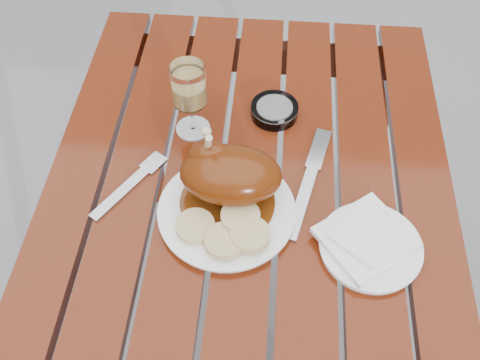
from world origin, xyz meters
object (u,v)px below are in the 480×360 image
(table, at_px, (245,299))
(dinner_plate, at_px, (227,212))
(side_plate, at_px, (370,247))
(wine_glass, at_px, (190,100))
(ashtray, at_px, (274,110))

(table, xyz_separation_m, dinner_plate, (-0.04, -0.00, 0.38))
(side_plate, bearing_deg, table, 166.10)
(dinner_plate, distance_m, wine_glass, 0.24)
(table, relative_size, dinner_plate, 4.64)
(dinner_plate, height_order, side_plate, dinner_plate)
(dinner_plate, bearing_deg, table, 3.94)
(dinner_plate, xyz_separation_m, side_plate, (0.26, -0.05, -0.00))
(table, bearing_deg, wine_glass, 121.81)
(table, height_order, ashtray, ashtray)
(ashtray, bearing_deg, dinner_plate, -106.20)
(side_plate, xyz_separation_m, ashtray, (-0.19, 0.32, 0.01))
(wine_glass, bearing_deg, side_plate, -36.52)
(dinner_plate, bearing_deg, side_plate, -11.54)
(wine_glass, bearing_deg, table, -58.19)
(ashtray, bearing_deg, table, -98.92)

